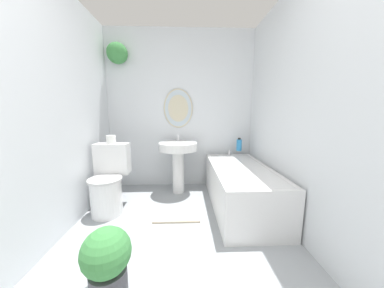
{
  "coord_description": "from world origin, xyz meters",
  "views": [
    {
      "loc": [
        0.06,
        -0.48,
        1.18
      ],
      "look_at": [
        0.14,
        1.59,
        0.83
      ],
      "focal_mm": 18.0,
      "sensor_mm": 36.0,
      "label": 1
    }
  ],
  "objects_px": {
    "toilet": "(109,182)",
    "pedestal_sink": "(178,155)",
    "bathtub": "(240,186)",
    "potted_plant": "(107,259)",
    "shampoo_bottle": "(239,145)",
    "toilet_paper_roll": "(111,139)"
  },
  "relations": [
    {
      "from": "toilet",
      "to": "pedestal_sink",
      "type": "distance_m",
      "value": 0.98
    },
    {
      "from": "potted_plant",
      "to": "toilet_paper_roll",
      "type": "distance_m",
      "value": 1.46
    },
    {
      "from": "toilet",
      "to": "potted_plant",
      "type": "distance_m",
      "value": 1.18
    },
    {
      "from": "potted_plant",
      "to": "toilet_paper_roll",
      "type": "xyz_separation_m",
      "value": [
        -0.4,
        1.27,
        0.59
      ]
    },
    {
      "from": "pedestal_sink",
      "to": "bathtub",
      "type": "xyz_separation_m",
      "value": [
        0.78,
        -0.47,
        -0.29
      ]
    },
    {
      "from": "bathtub",
      "to": "toilet",
      "type": "bearing_deg",
      "value": -178.76
    },
    {
      "from": "pedestal_sink",
      "to": "bathtub",
      "type": "relative_size",
      "value": 0.57
    },
    {
      "from": "toilet",
      "to": "shampoo_bottle",
      "type": "bearing_deg",
      "value": 20.56
    },
    {
      "from": "toilet",
      "to": "pedestal_sink",
      "type": "height_order",
      "value": "pedestal_sink"
    },
    {
      "from": "pedestal_sink",
      "to": "shampoo_bottle",
      "type": "height_order",
      "value": "pedestal_sink"
    },
    {
      "from": "shampoo_bottle",
      "to": "toilet_paper_roll",
      "type": "bearing_deg",
      "value": -164.45
    },
    {
      "from": "bathtub",
      "to": "potted_plant",
      "type": "xyz_separation_m",
      "value": [
        -1.19,
        -1.14,
        -0.02
      ]
    },
    {
      "from": "pedestal_sink",
      "to": "potted_plant",
      "type": "height_order",
      "value": "pedestal_sink"
    },
    {
      "from": "pedestal_sink",
      "to": "toilet_paper_roll",
      "type": "relative_size",
      "value": 7.69
    },
    {
      "from": "potted_plant",
      "to": "toilet_paper_roll",
      "type": "bearing_deg",
      "value": 107.66
    },
    {
      "from": "shampoo_bottle",
      "to": "toilet_paper_roll",
      "type": "distance_m",
      "value": 1.81
    },
    {
      "from": "shampoo_bottle",
      "to": "potted_plant",
      "type": "distance_m",
      "value": 2.25
    },
    {
      "from": "bathtub",
      "to": "shampoo_bottle",
      "type": "relative_size",
      "value": 7.54
    },
    {
      "from": "shampoo_bottle",
      "to": "toilet_paper_roll",
      "type": "height_order",
      "value": "toilet_paper_roll"
    },
    {
      "from": "bathtub",
      "to": "potted_plant",
      "type": "relative_size",
      "value": 3.22
    },
    {
      "from": "toilet_paper_roll",
      "to": "pedestal_sink",
      "type": "bearing_deg",
      "value": 22.68
    },
    {
      "from": "bathtub",
      "to": "toilet_paper_roll",
      "type": "bearing_deg",
      "value": 175.2
    }
  ]
}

